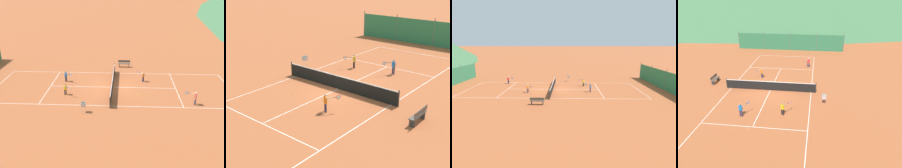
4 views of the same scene
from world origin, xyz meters
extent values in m
plane|color=#A8542D|center=(0.00, 0.00, 0.00)|extent=(600.00, 600.00, 0.00)
cube|color=white|center=(0.00, 11.90, 0.00)|extent=(8.25, 0.05, 0.01)
cube|color=white|center=(0.00, -11.90, 0.00)|extent=(8.25, 0.05, 0.01)
cube|color=white|center=(-4.10, 0.00, 0.00)|extent=(0.05, 23.85, 0.01)
cube|color=white|center=(4.10, 0.00, 0.00)|extent=(0.05, 23.85, 0.01)
cube|color=white|center=(0.00, 6.40, 0.00)|extent=(8.20, 0.05, 0.01)
cube|color=white|center=(0.00, -6.40, 0.00)|extent=(8.20, 0.05, 0.01)
cube|color=white|center=(0.00, 0.00, 0.00)|extent=(0.05, 12.80, 0.01)
cylinder|color=#2D2D2D|center=(-4.55, 0.00, 0.53)|extent=(0.08, 0.08, 1.06)
cylinder|color=#2D2D2D|center=(4.55, 0.00, 0.53)|extent=(0.08, 0.08, 1.06)
cube|color=black|center=(0.00, 0.00, 0.46)|extent=(9.10, 0.02, 0.91)
cube|color=white|center=(0.00, 0.00, 0.93)|extent=(9.10, 0.04, 0.06)
cylinder|color=#59595E|center=(4.30, 15.50, 1.45)|extent=(0.08, 0.08, 2.90)
cylinder|color=#59595E|center=(8.60, 15.50, 1.45)|extent=(0.08, 0.08, 2.90)
cube|color=#2D754C|center=(0.00, -15.50, 1.30)|extent=(17.20, 0.04, 2.60)
cylinder|color=#59595E|center=(0.00, -15.50, 1.45)|extent=(0.08, 0.08, 2.90)
cylinder|color=#59595E|center=(4.30, -15.50, 1.45)|extent=(0.08, 0.08, 2.90)
cylinder|color=#59595E|center=(8.60, -15.50, 1.45)|extent=(0.08, 0.08, 2.90)
cylinder|color=#23284C|center=(3.55, 7.47, 0.29)|extent=(0.10, 0.10, 0.57)
cylinder|color=#23284C|center=(3.37, 7.51, 0.29)|extent=(0.10, 0.10, 0.57)
cube|color=red|center=(3.46, 7.49, 0.80)|extent=(0.31, 0.21, 0.45)
sphere|color=beige|center=(3.46, 7.49, 1.14)|extent=(0.18, 0.18, 0.18)
cylinder|color=beige|center=(3.63, 7.45, 0.80)|extent=(0.06, 0.06, 0.45)
cylinder|color=beige|center=(3.24, 7.31, 0.97)|extent=(0.16, 0.45, 0.06)
cylinder|color=black|center=(3.17, 6.99, 0.97)|extent=(0.07, 0.21, 0.03)
torus|color=#1E4CB2|center=(3.12, 6.75, 0.97)|extent=(0.08, 0.28, 0.28)
cylinder|color=silver|center=(3.12, 6.75, 0.97)|extent=(0.06, 0.25, 0.25)
cylinder|color=black|center=(1.88, -4.39, 0.26)|extent=(0.09, 0.09, 0.52)
cylinder|color=black|center=(2.02, -4.48, 0.26)|extent=(0.09, 0.09, 0.52)
cube|color=yellow|center=(1.95, -4.43, 0.73)|extent=(0.29, 0.26, 0.41)
sphere|color=#A37556|center=(1.95, -4.43, 1.04)|extent=(0.16, 0.16, 0.16)
cylinder|color=#A37556|center=(1.82, -4.34, 0.73)|extent=(0.06, 0.06, 0.41)
cylinder|color=#A37556|center=(2.20, -4.35, 0.89)|extent=(0.27, 0.37, 0.06)
cylinder|color=black|center=(2.36, -4.11, 0.89)|extent=(0.13, 0.17, 0.03)
torus|color=red|center=(2.49, -3.91, 0.89)|extent=(0.17, 0.25, 0.28)
cylinder|color=silver|center=(2.49, -3.91, 0.89)|extent=(0.14, 0.21, 0.25)
cylinder|color=#23284C|center=(-1.58, 3.15, 0.26)|extent=(0.09, 0.09, 0.52)
cylinder|color=#23284C|center=(-1.72, 3.24, 0.26)|extent=(0.09, 0.09, 0.52)
cube|color=orange|center=(-1.65, 3.20, 0.73)|extent=(0.29, 0.26, 0.41)
sphere|color=tan|center=(-1.65, 3.20, 1.03)|extent=(0.16, 0.16, 0.16)
cylinder|color=tan|center=(-1.51, 3.11, 0.73)|extent=(0.06, 0.06, 0.41)
cylinder|color=tan|center=(-1.89, 3.11, 0.89)|extent=(0.27, 0.37, 0.06)
cylinder|color=black|center=(-2.05, 2.87, 0.89)|extent=(0.13, 0.17, 0.03)
torus|color=red|center=(-2.18, 2.67, 0.89)|extent=(0.17, 0.25, 0.28)
cylinder|color=silver|center=(-2.18, 2.67, 0.89)|extent=(0.14, 0.21, 0.25)
cylinder|color=#23284C|center=(-1.41, -5.04, 0.28)|extent=(0.10, 0.10, 0.56)
cylinder|color=#23284C|center=(-1.24, -5.11, 0.28)|extent=(0.10, 0.10, 0.56)
cube|color=blue|center=(-1.32, -5.07, 0.77)|extent=(0.31, 0.25, 0.43)
sphere|color=#A37556|center=(-1.32, -5.07, 1.10)|extent=(0.17, 0.17, 0.17)
cylinder|color=#A37556|center=(-1.48, -5.00, 0.77)|extent=(0.06, 0.06, 0.43)
cylinder|color=#A37556|center=(-1.08, -4.94, 0.94)|extent=(0.23, 0.42, 0.06)
cylinder|color=black|center=(-0.96, -4.66, 0.94)|extent=(0.10, 0.19, 0.03)
torus|color=#1E4CB2|center=(-0.86, -4.44, 0.94)|extent=(0.13, 0.27, 0.28)
cylinder|color=silver|center=(-0.86, -4.44, 0.94)|extent=(0.10, 0.23, 0.25)
sphere|color=#CCE033|center=(1.73, 2.57, 0.03)|extent=(0.07, 0.07, 0.07)
sphere|color=#CCE033|center=(2.84, -1.59, 0.03)|extent=(0.07, 0.07, 0.07)
sphere|color=#CCE033|center=(-4.90, 10.47, 0.03)|extent=(0.07, 0.07, 0.07)
sphere|color=#CCE033|center=(-0.31, -6.71, 0.03)|extent=(0.07, 0.07, 0.07)
cylinder|color=#B7B7BC|center=(5.13, -2.34, 0.28)|extent=(0.02, 0.02, 0.55)
cylinder|color=#B7B7BC|center=(5.47, -2.34, 0.28)|extent=(0.02, 0.02, 0.55)
cylinder|color=#B7B7BC|center=(5.13, -2.00, 0.28)|extent=(0.02, 0.02, 0.55)
cylinder|color=#B7B7BC|center=(5.47, -2.00, 0.28)|extent=(0.02, 0.02, 0.55)
cube|color=#B7B7BC|center=(5.30, -2.17, 0.56)|extent=(0.34, 0.34, 0.02)
cube|color=#B7B7BC|center=(5.30, -2.34, 0.72)|extent=(0.34, 0.02, 0.34)
cube|color=#B7B7BC|center=(5.30, -2.00, 0.72)|extent=(0.34, 0.02, 0.34)
cube|color=#B7B7BC|center=(5.13, -2.17, 0.72)|extent=(0.02, 0.34, 0.34)
cube|color=#B7B7BC|center=(5.47, -2.17, 0.72)|extent=(0.02, 0.34, 0.34)
sphere|color=#CCE033|center=(5.29, -2.22, 0.60)|extent=(0.07, 0.07, 0.07)
sphere|color=#CCE033|center=(5.40, -2.15, 0.60)|extent=(0.07, 0.07, 0.07)
sphere|color=#CCE033|center=(5.26, -2.27, 0.60)|extent=(0.07, 0.07, 0.07)
sphere|color=#CCE033|center=(5.38, -2.06, 0.60)|extent=(0.07, 0.07, 0.07)
sphere|color=#CCE033|center=(5.32, -2.26, 0.60)|extent=(0.07, 0.07, 0.07)
sphere|color=#CCE033|center=(5.35, -2.06, 0.60)|extent=(0.07, 0.07, 0.07)
sphere|color=#CCE033|center=(5.27, -2.09, 0.66)|extent=(0.07, 0.07, 0.07)
sphere|color=#CCE033|center=(5.35, -2.05, 0.66)|extent=(0.07, 0.07, 0.07)
sphere|color=#CCE033|center=(5.23, -2.26, 0.66)|extent=(0.07, 0.07, 0.07)
sphere|color=#CCE033|center=(5.33, -2.21, 0.66)|extent=(0.07, 0.07, 0.07)
sphere|color=#CCE033|center=(5.34, -2.21, 0.66)|extent=(0.07, 0.07, 0.07)
sphere|color=#CCE033|center=(5.40, -2.05, 0.66)|extent=(0.07, 0.07, 0.07)
sphere|color=#CCE033|center=(5.42, -2.12, 0.71)|extent=(0.07, 0.07, 0.07)
cube|color=#51473D|center=(-6.30, 1.12, 0.44)|extent=(0.36, 1.50, 0.05)
cube|color=#51473D|center=(-6.46, 1.12, 0.70)|extent=(0.04, 1.50, 0.28)
cube|color=#333338|center=(-6.30, 1.72, 0.22)|extent=(0.32, 0.06, 0.44)
cube|color=#333338|center=(-6.30, 0.52, 0.22)|extent=(0.32, 0.06, 0.44)
camera|label=1|loc=(24.48, 1.21, 10.78)|focal=42.00mm
camera|label=2|loc=(-12.36, 15.24, 7.80)|focal=50.00mm
camera|label=3|loc=(-23.73, -2.13, 6.42)|focal=28.00mm
camera|label=4|loc=(4.48, -19.48, 9.54)|focal=35.00mm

